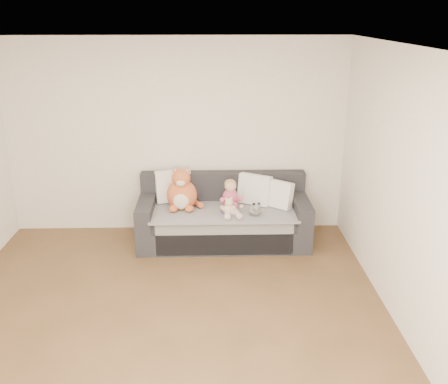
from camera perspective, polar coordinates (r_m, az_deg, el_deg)
name	(u,v)px	position (r m, az deg, el deg)	size (l,w,h in m)	color
room_shell	(163,190)	(4.70, -7.04, 0.21)	(5.00, 5.00, 5.00)	brown
sofa	(224,218)	(6.57, -0.04, -3.04)	(2.20, 0.94, 0.85)	#26252A
cushion_left	(173,186)	(6.69, -5.82, 0.71)	(0.50, 0.32, 0.44)	white
cushion_right_back	(255,189)	(6.57, 3.52, 0.29)	(0.47, 0.38, 0.41)	white
cushion_right_front	(278,194)	(6.49, 6.22, -0.24)	(0.41, 0.38, 0.36)	white
toddler	(231,199)	(6.30, 0.76, -0.76)	(0.30, 0.43, 0.43)	#CC4869
plush_cat	(182,192)	(6.42, -4.83, -0.04)	(0.48, 0.40, 0.60)	#BD542A
teddy_bear	(229,207)	(6.24, 0.55, -1.78)	(0.18, 0.14, 0.23)	beige
plush_cow	(255,209)	(6.24, 3.57, -1.97)	(0.16, 0.24, 0.19)	white
sippy_cup	(224,209)	(6.30, 0.00, -1.96)	(0.09, 0.06, 0.10)	#63328B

